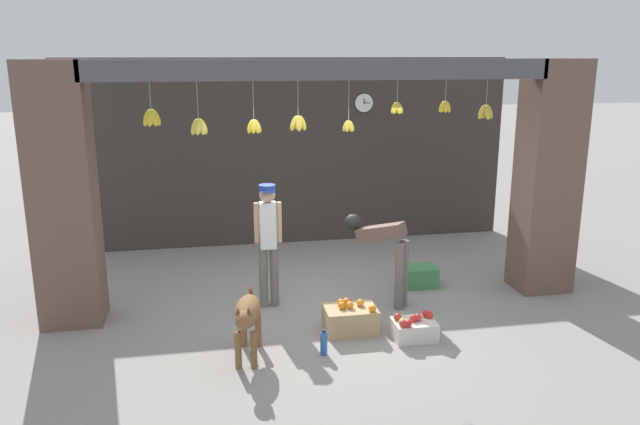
{
  "coord_description": "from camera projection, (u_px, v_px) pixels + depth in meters",
  "views": [
    {
      "loc": [
        -1.4,
        -7.07,
        3.12
      ],
      "look_at": [
        0.0,
        0.45,
        1.16
      ],
      "focal_mm": 35.0,
      "sensor_mm": 36.0,
      "label": 1
    }
  ],
  "objects": [
    {
      "name": "water_bottle",
      "position": [
        324.0,
        343.0,
        6.62
      ],
      "size": [
        0.08,
        0.08,
        0.28
      ],
      "color": "#2D60AD",
      "rests_on": "ground_plane"
    },
    {
      "name": "worker_stooping",
      "position": [
        384.0,
        247.0,
        7.84
      ],
      "size": [
        0.73,
        0.67,
        1.13
      ],
      "rotation": [
        0.0,
        0.0,
        0.86
      ],
      "color": "#6B665B",
      "rests_on": "ground_plane"
    },
    {
      "name": "shopkeeper",
      "position": [
        268.0,
        237.0,
        7.72
      ],
      "size": [
        0.34,
        0.26,
        1.57
      ],
      "rotation": [
        0.0,
        0.0,
        3.11
      ],
      "color": "#6B665B",
      "rests_on": "ground_plane"
    },
    {
      "name": "fruit_crate_oranges",
      "position": [
        351.0,
        319.0,
        7.18
      ],
      "size": [
        0.59,
        0.42,
        0.37
      ],
      "color": "tan",
      "rests_on": "ground_plane"
    },
    {
      "name": "fruit_crate_apples",
      "position": [
        414.0,
        328.0,
        7.0
      ],
      "size": [
        0.48,
        0.36,
        0.29
      ],
      "color": "silver",
      "rests_on": "ground_plane"
    },
    {
      "name": "produce_box_green",
      "position": [
        420.0,
        276.0,
        8.59
      ],
      "size": [
        0.45,
        0.35,
        0.28
      ],
      "primitive_type": "cube",
      "color": "#42844C",
      "rests_on": "ground_plane"
    },
    {
      "name": "shop_back_wall",
      "position": [
        291.0,
        152.0,
        10.32
      ],
      "size": [
        7.34,
        0.12,
        3.06
      ],
      "primitive_type": "cube",
      "color": "#38332D",
      "rests_on": "ground_plane"
    },
    {
      "name": "shop_pillar_right",
      "position": [
        547.0,
        178.0,
        8.2
      ],
      "size": [
        0.7,
        0.6,
        3.06
      ],
      "primitive_type": "cube",
      "color": "brown",
      "rests_on": "ground_plane"
    },
    {
      "name": "dog",
      "position": [
        247.0,
        315.0,
        6.46
      ],
      "size": [
        0.38,
        0.96,
        0.71
      ],
      "rotation": [
        0.0,
        0.0,
        -1.75
      ],
      "color": "brown",
      "rests_on": "ground_plane"
    },
    {
      "name": "storefront_awning",
      "position": [
        322.0,
        74.0,
        7.15
      ],
      "size": [
        5.44,
        0.3,
        0.85
      ],
      "color": "#4C4C51"
    },
    {
      "name": "ground_plane",
      "position": [
        327.0,
        312.0,
        7.76
      ],
      "size": [
        60.0,
        60.0,
        0.0
      ],
      "primitive_type": "plane",
      "color": "gray"
    },
    {
      "name": "wall_clock",
      "position": [
        364.0,
        103.0,
        10.26
      ],
      "size": [
        0.32,
        0.03,
        0.32
      ],
      "color": "black"
    },
    {
      "name": "shop_pillar_left",
      "position": [
        63.0,
        197.0,
        7.13
      ],
      "size": [
        0.7,
        0.6,
        3.06
      ],
      "primitive_type": "cube",
      "color": "brown",
      "rests_on": "ground_plane"
    }
  ]
}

